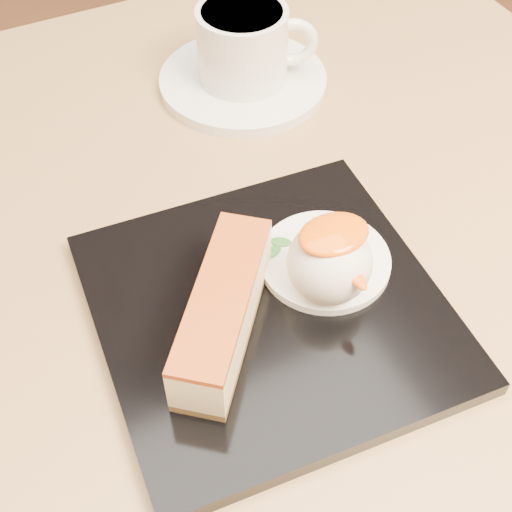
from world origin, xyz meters
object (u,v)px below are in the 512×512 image
saucer (243,81)px  coffee_cup (245,43)px  ice_cream_scoop (330,262)px  table (247,402)px  cheesecake (223,311)px  dessert_plate (269,310)px

saucer → coffee_cup: (0.00, -0.00, 0.04)m
ice_cream_scoop → coffee_cup: coffee_cup is taller
table → cheesecake: (-0.03, -0.03, 0.19)m
cheesecake → saucer: 0.28m
saucer → coffee_cup: 0.04m
ice_cream_scoop → saucer: bearing=77.1°
cheesecake → coffee_cup: 0.28m
ice_cream_scoop → coffee_cup: size_ratio=0.54×
dessert_plate → cheesecake: cheesecake is taller
ice_cream_scoop → coffee_cup: bearing=76.6°
table → cheesecake: 0.19m
dessert_plate → ice_cream_scoop: (0.04, -0.01, 0.03)m
table → saucer: (0.10, 0.21, 0.16)m
cheesecake → saucer: size_ratio=0.79×
saucer → coffee_cup: size_ratio=1.47×
table → coffee_cup: coffee_cup is taller
ice_cream_scoop → cheesecake: bearing=180.0°
dessert_plate → table: bearing=98.9°
cheesecake → saucer: (0.13, 0.24, -0.03)m
cheesecake → saucer: cheesecake is taller
saucer → coffee_cup: bearing=-22.1°
table → saucer: 0.28m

